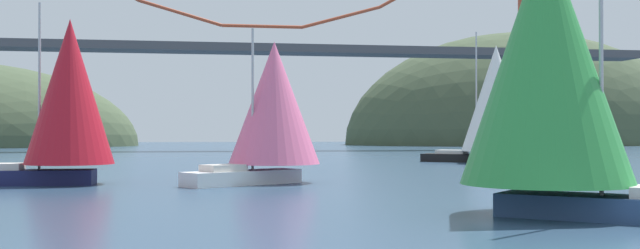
{
  "coord_description": "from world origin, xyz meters",
  "views": [
    {
      "loc": [
        -10.22,
        -16.87,
        2.92
      ],
      "look_at": [
        0.0,
        43.57,
        3.43
      ],
      "focal_mm": 42.38,
      "sensor_mm": 36.0,
      "label": 1
    }
  ],
  "objects_px": {
    "sailboat_crimson_sail": "(67,97)",
    "sailboat_green_sail": "(550,65)",
    "sailboat_white_mainsail": "(495,101)",
    "sailboat_pink_spinnaker": "(272,107)"
  },
  "relations": [
    {
      "from": "sailboat_pink_spinnaker",
      "to": "sailboat_crimson_sail",
      "type": "relative_size",
      "value": 0.89
    },
    {
      "from": "sailboat_white_mainsail",
      "to": "sailboat_crimson_sail",
      "type": "relative_size",
      "value": 1.23
    },
    {
      "from": "sailboat_white_mainsail",
      "to": "sailboat_pink_spinnaker",
      "type": "height_order",
      "value": "sailboat_white_mainsail"
    },
    {
      "from": "sailboat_white_mainsail",
      "to": "sailboat_pink_spinnaker",
      "type": "xyz_separation_m",
      "value": [
        -22.88,
        -23.3,
        -1.42
      ]
    },
    {
      "from": "sailboat_crimson_sail",
      "to": "sailboat_green_sail",
      "type": "relative_size",
      "value": 0.86
    },
    {
      "from": "sailboat_pink_spinnaker",
      "to": "sailboat_green_sail",
      "type": "xyz_separation_m",
      "value": [
        7.64,
        -17.97,
        0.91
      ]
    },
    {
      "from": "sailboat_green_sail",
      "to": "sailboat_crimson_sail",
      "type": "bearing_deg",
      "value": 135.33
    },
    {
      "from": "sailboat_white_mainsail",
      "to": "sailboat_pink_spinnaker",
      "type": "relative_size",
      "value": 1.38
    },
    {
      "from": "sailboat_white_mainsail",
      "to": "sailboat_green_sail",
      "type": "bearing_deg",
      "value": -110.27
    },
    {
      "from": "sailboat_white_mainsail",
      "to": "sailboat_green_sail",
      "type": "height_order",
      "value": "sailboat_white_mainsail"
    }
  ]
}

